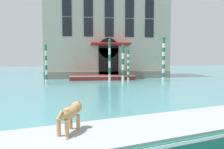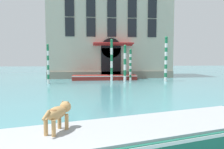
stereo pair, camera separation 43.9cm
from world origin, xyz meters
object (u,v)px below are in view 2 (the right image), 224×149
Objects in this scene: mooring_pole_1 at (125,63)px; boat_foreground at (126,138)px; mooring_pole_3 at (130,65)px; mooring_pole_4 at (48,64)px; dog_on_deck at (58,113)px; mooring_pole_2 at (166,59)px; boat_moored_near_palazzo at (104,77)px; mooring_pole_0 at (112,60)px.

boat_foreground is at bearing -99.42° from mooring_pole_1.
mooring_pole_3 is 0.91× the size of mooring_pole_4.
mooring_pole_3 reaches higher than dog_on_deck.
mooring_pole_2 is at bearing -18.12° from mooring_pole_3.
mooring_pole_1 is at bearing 65.64° from boat_foreground.
boat_foreground is 9.54× the size of dog_on_deck.
mooring_pole_1 reaches higher than boat_moored_near_palazzo.
mooring_pole_2 is at bearing -11.42° from mooring_pole_0.
boat_foreground is 17.26m from mooring_pole_2.
dog_on_deck is at bearing -98.45° from boat_moored_near_palazzo.
mooring_pole_2 is (6.00, -2.09, 2.00)m from boat_moored_near_palazzo.
mooring_pole_4 is at bearing -169.61° from mooring_pole_1.
mooring_pole_0 is (0.66, -1.01, 1.88)m from boat_moored_near_palazzo.
boat_moored_near_palazzo is at bearing 72.63° from boat_foreground.
mooring_pole_2 is (8.43, 15.90, 1.21)m from dog_on_deck.
mooring_pole_4 is (-5.97, -2.04, -0.34)m from mooring_pole_0.
dog_on_deck is 0.21× the size of mooring_pole_2.
boat_foreground reaches higher than boat_moored_near_palazzo.
boat_foreground is 2.03× the size of mooring_pole_2.
mooring_pole_1 reaches higher than mooring_pole_3.
boat_moored_near_palazzo is 1.91× the size of mooring_pole_4.
mooring_pole_3 is at bearing -21.25° from boat_moored_near_palazzo.
dog_on_deck is at bearing -104.96° from mooring_pole_1.
mooring_pole_2 reaches higher than mooring_pole_4.
mooring_pole_4 is (-2.88, 14.94, 0.75)m from dog_on_deck.
dog_on_deck is 0.14× the size of boat_moored_near_palazzo.
boat_foreground is at bearing -72.90° from mooring_pole_4.
boat_moored_near_palazzo is 3.02m from mooring_pole_1.
mooring_pole_0 is at bearing 70.24° from boat_foreground.
mooring_pole_3 is (2.62, -0.98, 1.39)m from boat_moored_near_palazzo.
mooring_pole_2 is (5.34, -1.08, 0.12)m from mooring_pole_0.
mooring_pole_4 reaches higher than mooring_pole_3.
boat_moored_near_palazzo is (0.76, 17.85, -0.06)m from boat_foreground.
mooring_pole_2 is 11.36m from mooring_pole_4.
boat_moored_near_palazzo is 2.23m from mooring_pole_0.
mooring_pole_0 is (3.09, 16.98, 1.09)m from dog_on_deck.
dog_on_deck is 17.75m from mooring_pole_3.
mooring_pole_2 reaches higher than dog_on_deck.
mooring_pole_0 is at bearing 168.58° from mooring_pole_2.
mooring_pole_2 is (4.08, -0.36, 0.43)m from mooring_pole_1.
mooring_pole_3 is (1.96, 0.03, -0.50)m from mooring_pole_0.
mooring_pole_0 is at bearing -57.46° from boat_moored_near_palazzo.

